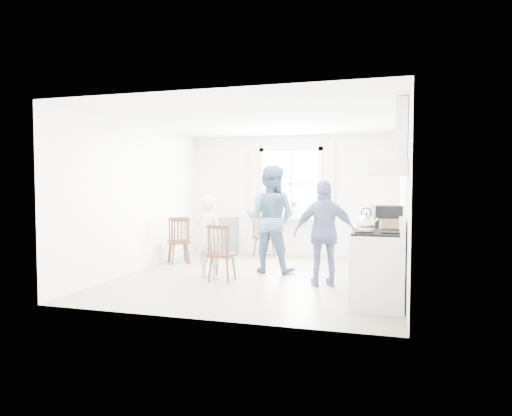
{
  "coord_description": "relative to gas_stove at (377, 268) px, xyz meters",
  "views": [
    {
      "loc": [
        2.02,
        -7.25,
        1.54
      ],
      "look_at": [
        -0.13,
        0.2,
        1.14
      ],
      "focal_mm": 32.0,
      "sensor_mm": 36.0,
      "label": 1
    }
  ],
  "objects": [
    {
      "name": "low_cabinet",
      "position": [
        0.07,
        0.7,
        -0.03
      ],
      "size": [
        0.5,
        0.55,
        0.9
      ],
      "primitive_type": "cube",
      "color": "white",
      "rests_on": "ground"
    },
    {
      "name": "shelf_unit",
      "position": [
        -3.31,
        3.68,
        -0.08
      ],
      "size": [
        0.4,
        0.3,
        0.8
      ],
      "primitive_type": "cube",
      "color": "slate",
      "rests_on": "ground"
    },
    {
      "name": "window_assembly",
      "position": [
        -1.91,
        3.8,
        0.98
      ],
      "size": [
        1.88,
        0.24,
        1.7
      ],
      "color": "white",
      "rests_on": "room_shell"
    },
    {
      "name": "potted_plant",
      "position": [
        -1.83,
        3.71,
        0.53
      ],
      "size": [
        0.23,
        0.23,
        0.32
      ],
      "primitive_type": "imported",
      "rotation": [
        0.0,
        0.0,
        -0.41
      ],
      "color": "#377D40",
      "rests_on": "window_assembly"
    },
    {
      "name": "person_left",
      "position": [
        -2.68,
        1.0,
        0.2
      ],
      "size": [
        0.6,
        0.6,
        1.36
      ],
      "primitive_type": "imported",
      "rotation": [
        0.0,
        0.0,
        2.91
      ],
      "color": "silver",
      "rests_on": "ground"
    },
    {
      "name": "windsor_chair_d",
      "position": [
        -2.45,
        3.28,
        0.06
      ],
      "size": [
        0.53,
        0.53,
        0.9
      ],
      "color": "#402214",
      "rests_on": "ground"
    },
    {
      "name": "person_mid",
      "position": [
        -1.86,
        1.82,
        0.45
      ],
      "size": [
        0.98,
        0.98,
        1.87
      ],
      "primitive_type": "imported",
      "rotation": [
        0.0,
        0.0,
        3.06
      ],
      "color": "#466383",
      "rests_on": "ground"
    },
    {
      "name": "windsor_chair_b",
      "position": [
        -2.42,
        0.78,
        0.07
      ],
      "size": [
        0.4,
        0.39,
        0.91
      ],
      "color": "#402214",
      "rests_on": "ground"
    },
    {
      "name": "windsor_chair_a",
      "position": [
        -3.76,
        2.07,
        0.08
      ],
      "size": [
        0.53,
        0.53,
        0.92
      ],
      "color": "#402214",
      "rests_on": "ground"
    },
    {
      "name": "stereo_stack",
      "position": [
        0.09,
        0.76,
        0.59
      ],
      "size": [
        0.46,
        0.44,
        0.34
      ],
      "color": "black",
      "rests_on": "low_cabinet"
    },
    {
      "name": "windsor_chair_c",
      "position": [
        -3.75,
        2.14,
        0.06
      ],
      "size": [
        0.52,
        0.52,
        0.89
      ],
      "color": "#402214",
      "rests_on": "ground"
    },
    {
      "name": "room_shell",
      "position": [
        -1.91,
        1.35,
        0.82
      ],
      "size": [
        4.62,
        5.12,
        2.64
      ],
      "color": "gray",
      "rests_on": "ground"
    },
    {
      "name": "kettle",
      "position": [
        -0.14,
        -0.12,
        0.57
      ],
      "size": [
        0.22,
        0.22,
        0.31
      ],
      "color": "silver",
      "rests_on": "gas_stove"
    },
    {
      "name": "person_right",
      "position": [
        -0.79,
        0.99,
        0.32
      ],
      "size": [
        1.17,
        1.17,
        1.61
      ],
      "primitive_type": "imported",
      "rotation": [
        0.0,
        0.0,
        3.42
      ],
      "color": "navy",
      "rests_on": "ground"
    },
    {
      "name": "cardboard_box",
      "position": [
        0.12,
        0.61,
        0.5
      ],
      "size": [
        0.31,
        0.26,
        0.17
      ],
      "primitive_type": "cube",
      "rotation": [
        0.0,
        0.0,
        0.33
      ],
      "color": "olive",
      "rests_on": "low_cabinet"
    },
    {
      "name": "range_hood",
      "position": [
        0.16,
        -0.0,
        1.42
      ],
      "size": [
        0.45,
        0.76,
        0.94
      ],
      "color": "white",
      "rests_on": "room_shell"
    },
    {
      "name": "gas_stove",
      "position": [
        0.0,
        0.0,
        0.0
      ],
      "size": [
        0.68,
        0.76,
        1.12
      ],
      "color": "silver",
      "rests_on": "ground"
    }
  ]
}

